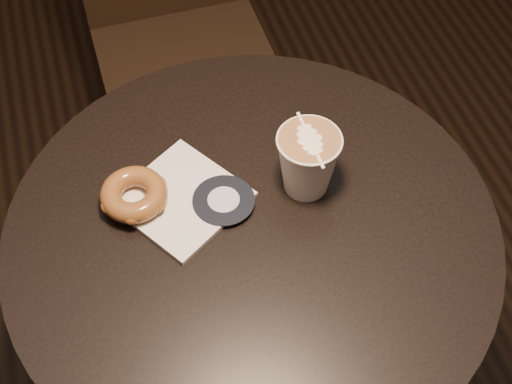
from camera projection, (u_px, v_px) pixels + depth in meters
cafe_table at (253, 294)px, 1.16m from camera, size 0.70×0.70×0.75m
chair at (174, 0)px, 1.60m from camera, size 0.39×0.39×0.99m
pastry_bag at (182, 199)px, 1.02m from camera, size 0.21×0.21×0.01m
doughnut at (134, 194)px, 1.00m from camera, size 0.10×0.10×0.03m
latte_cup at (307, 163)px, 1.00m from camera, size 0.09×0.09×0.10m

